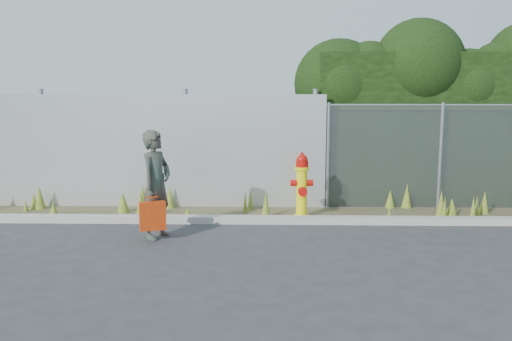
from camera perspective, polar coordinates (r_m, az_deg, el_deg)
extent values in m
plane|color=#323234|center=(8.28, 1.88, -8.45)|extent=(80.00, 80.00, 0.00)
cube|color=#A59D95|center=(9.99, 1.78, -4.95)|extent=(16.00, 0.22, 0.12)
cube|color=#4A412A|center=(10.59, 1.75, -4.43)|extent=(16.00, 1.20, 0.01)
cone|color=#5B7121|center=(10.94, -13.16, -3.16)|extent=(0.24, 0.24, 0.40)
cone|color=#5B7121|center=(10.40, -11.42, -3.42)|extent=(0.22, 0.22, 0.52)
cone|color=#5B7121|center=(11.59, 18.12, -3.20)|extent=(0.09, 0.09, 0.20)
cone|color=#5B7121|center=(10.78, 18.34, -3.55)|extent=(0.09, 0.09, 0.42)
cone|color=#5B7121|center=(11.42, 14.84, -2.53)|extent=(0.20, 0.20, 0.48)
cone|color=#5B7121|center=(11.20, 1.67, -3.17)|extent=(0.12, 0.12, 0.20)
cone|color=#5B7121|center=(11.39, 21.86, -3.03)|extent=(0.19, 0.19, 0.43)
cone|color=#5B7121|center=(11.29, -11.25, -2.47)|extent=(0.11, 0.11, 0.50)
cone|color=#5B7121|center=(10.64, -1.09, -3.13)|extent=(0.08, 0.08, 0.45)
cone|color=#5B7121|center=(11.05, 18.98, -3.53)|extent=(0.22, 0.22, 0.32)
cone|color=#5B7121|center=(10.92, 18.02, -3.20)|extent=(0.18, 0.18, 0.48)
cone|color=#5B7121|center=(10.86, 20.89, -3.59)|extent=(0.12, 0.12, 0.42)
cone|color=#5B7121|center=(11.72, -21.33, -2.90)|extent=(0.16, 0.16, 0.34)
cone|color=#5B7121|center=(11.60, -22.05, -3.31)|extent=(0.10, 0.10, 0.24)
cone|color=#5B7121|center=(10.26, 1.00, -3.45)|extent=(0.16, 0.16, 0.51)
cone|color=#5B7121|center=(11.35, 13.27, -2.83)|extent=(0.20, 0.20, 0.36)
cone|color=#5B7121|center=(11.13, -8.61, -2.67)|extent=(0.18, 0.18, 0.45)
cone|color=#5B7121|center=(10.92, -0.58, -3.01)|extent=(0.11, 0.11, 0.38)
cone|color=#5B7121|center=(10.99, -19.59, -3.76)|extent=(0.19, 0.19, 0.27)
cone|color=#5B7121|center=(10.26, -6.87, -4.41)|extent=(0.23, 0.23, 0.20)
cone|color=#5B7121|center=(11.70, -20.82, -2.59)|extent=(0.22, 0.22, 0.46)
cone|color=#5B7121|center=(10.43, 13.19, -4.24)|extent=(0.10, 0.10, 0.24)
cone|color=#5B7121|center=(10.74, 18.92, -4.13)|extent=(0.11, 0.11, 0.24)
cone|color=#5B7121|center=(11.09, 21.21, -3.41)|extent=(0.13, 0.13, 0.40)
cube|color=silver|center=(11.42, -14.79, 1.87)|extent=(8.50, 0.08, 2.20)
cylinder|color=gray|center=(11.93, -20.42, 2.14)|extent=(0.10, 0.10, 2.30)
cylinder|color=gray|center=(11.20, -6.98, 2.23)|extent=(0.10, 0.10, 2.30)
cylinder|color=gray|center=(11.12, 5.88, 2.20)|extent=(0.10, 0.10, 2.30)
cube|color=gray|center=(11.82, 22.83, 1.19)|extent=(6.50, 0.03, 2.00)
cylinder|color=gray|center=(11.73, 23.15, 6.03)|extent=(6.50, 0.04, 0.04)
cylinder|color=gray|center=(11.05, 7.21, 1.46)|extent=(0.07, 0.07, 2.05)
cylinder|color=gray|center=(11.47, 17.96, 1.37)|extent=(0.07, 0.07, 2.05)
cube|color=black|center=(12.80, 22.60, 4.04)|extent=(7.30, 1.60, 3.00)
sphere|color=black|center=(12.01, 8.29, 8.59)|extent=(1.84, 1.84, 1.84)
sphere|color=black|center=(11.93, 11.27, 9.46)|extent=(1.32, 1.32, 1.32)
sphere|color=black|center=(12.11, 15.97, 10.20)|extent=(1.82, 1.82, 1.82)
sphere|color=black|center=(12.40, 20.37, 8.04)|extent=(1.45, 1.45, 1.45)
sphere|color=black|center=(12.90, 23.00, 9.31)|extent=(1.13, 1.13, 1.13)
cylinder|color=#FFEA0D|center=(10.33, 4.55, -4.67)|extent=(0.30, 0.30, 0.06)
cylinder|color=#FFEA0D|center=(10.23, 4.58, -2.38)|extent=(0.19, 0.19, 0.90)
cylinder|color=#FFEA0D|center=(10.15, 4.61, 0.24)|extent=(0.26, 0.26, 0.05)
cylinder|color=#B20F0A|center=(10.13, 4.62, 0.65)|extent=(0.22, 0.22, 0.11)
sphere|color=#B20F0A|center=(10.12, 4.62, 1.07)|extent=(0.20, 0.20, 0.20)
cylinder|color=#B20F0A|center=(10.11, 4.63, 1.67)|extent=(0.05, 0.05, 0.05)
cylinder|color=#B20F0A|center=(10.18, 3.76, -1.24)|extent=(0.11, 0.12, 0.12)
cylinder|color=#B20F0A|center=(10.20, 5.43, -1.24)|extent=(0.11, 0.12, 0.12)
cylinder|color=#B20F0A|center=(10.07, 4.63, -2.11)|extent=(0.16, 0.13, 0.16)
imported|color=#10664D|center=(9.10, -9.95, -1.39)|extent=(0.62, 0.74, 1.71)
cube|color=#B2220A|center=(8.93, -10.31, -4.49)|extent=(0.40, 0.15, 0.44)
cylinder|color=#B2220A|center=(8.86, -10.36, -2.65)|extent=(0.19, 0.02, 0.02)
cube|color=black|center=(9.21, -9.88, -0.79)|extent=(0.21, 0.09, 0.16)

